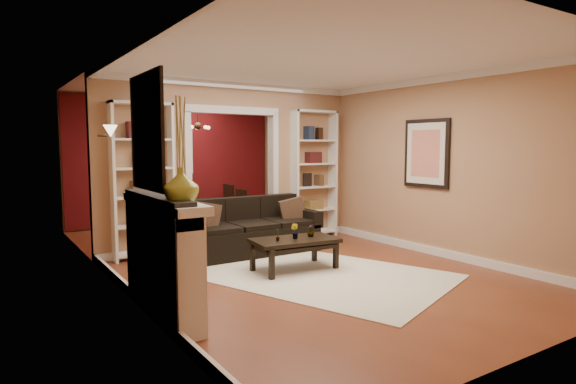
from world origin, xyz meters
TOP-DOWN VIEW (x-y plane):
  - floor at (0.00, 0.00)m, footprint 8.00×8.00m
  - ceiling at (0.00, 0.00)m, footprint 8.00×8.00m
  - wall_back at (0.00, 4.00)m, footprint 8.00×0.00m
  - wall_front at (0.00, -4.00)m, footprint 8.00×0.00m
  - wall_left at (-2.25, 0.00)m, footprint 0.00×8.00m
  - wall_right at (2.25, 0.00)m, footprint 0.00×8.00m
  - partition_wall at (0.00, 1.20)m, footprint 4.50×0.15m
  - red_back_panel at (0.00, 3.97)m, footprint 4.44×0.04m
  - dining_window at (0.00, 3.93)m, footprint 0.78×0.03m
  - area_rug at (0.09, -1.19)m, footprint 3.17×3.69m
  - sofa at (-0.08, 0.45)m, footprint 2.18×0.94m
  - pillow_left at (-0.85, 0.43)m, footprint 0.48×0.19m
  - pillow_right at (0.70, 0.43)m, footprint 0.40×0.22m
  - coffee_table at (-0.07, -0.78)m, footprint 1.20×0.75m
  - plant_left at (-0.33, -0.78)m, footprint 0.10×0.11m
  - plant_center at (-0.07, -0.78)m, footprint 0.11×0.13m
  - plant_right at (0.20, -0.78)m, footprint 0.13×0.13m
  - bookshelf_left at (-1.55, 1.03)m, footprint 0.90×0.30m
  - bookshelf_right at (1.55, 1.03)m, footprint 0.90×0.30m
  - fireplace at (-2.09, -1.50)m, footprint 0.32×1.70m
  - vase at (-2.09, -2.01)m, footprint 0.33×0.33m
  - mirror at (-2.23, -1.50)m, footprint 0.03×0.95m
  - wall_sconce at (-2.15, 0.55)m, footprint 0.18×0.18m
  - framed_art at (2.21, -1.00)m, footprint 0.04×0.85m
  - dining_table at (0.06, 2.80)m, footprint 1.59×0.89m
  - dining_chair_nw at (-0.49, 2.50)m, footprint 0.53×0.53m
  - dining_chair_ne at (0.61, 2.50)m, footprint 0.42×0.42m
  - dining_chair_sw at (-0.49, 3.10)m, footprint 0.48×0.48m
  - dining_chair_se at (0.61, 3.10)m, footprint 0.55×0.55m
  - chandelier at (0.00, 2.70)m, footprint 0.50×0.50m

SIDE VIEW (x-z plane):
  - floor at x=0.00m, z-range 0.00..0.00m
  - area_rug at x=0.09m, z-range 0.00..0.01m
  - coffee_table at x=-0.07m, z-range 0.00..0.43m
  - dining_table at x=0.06m, z-range 0.00..0.56m
  - dining_chair_sw at x=-0.49m, z-range 0.00..0.78m
  - dining_chair_nw at x=-0.49m, z-range 0.00..0.82m
  - dining_chair_ne at x=0.61m, z-range 0.00..0.82m
  - sofa at x=-0.08m, z-range 0.00..0.85m
  - dining_chair_se at x=0.61m, z-range 0.00..0.88m
  - plant_right at x=0.20m, z-range 0.43..0.60m
  - plant_left at x=-0.33m, z-range 0.43..0.60m
  - plant_center at x=-0.07m, z-range 0.43..0.63m
  - fireplace at x=-2.09m, z-range 0.00..1.16m
  - pillow_right at x=0.70m, z-range 0.42..0.80m
  - pillow_left at x=-0.85m, z-range 0.42..0.88m
  - bookshelf_left at x=-1.55m, z-range 0.00..2.30m
  - bookshelf_right at x=1.55m, z-range 0.00..2.30m
  - red_back_panel at x=0.00m, z-range 0.00..2.64m
  - vase at x=-2.09m, z-range 1.16..1.48m
  - wall_back at x=0.00m, z-range -2.65..5.35m
  - wall_front at x=0.00m, z-range -2.65..5.35m
  - wall_left at x=-2.25m, z-range -2.65..5.35m
  - wall_right at x=2.25m, z-range -2.65..5.35m
  - partition_wall at x=0.00m, z-range 0.00..2.70m
  - dining_window at x=0.00m, z-range 1.06..2.04m
  - framed_art at x=2.21m, z-range 1.02..2.08m
  - mirror at x=-2.23m, z-range 1.25..2.35m
  - wall_sconce at x=-2.15m, z-range 1.72..1.94m
  - chandelier at x=0.00m, z-range 1.87..2.17m
  - ceiling at x=0.00m, z-range 2.70..2.70m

